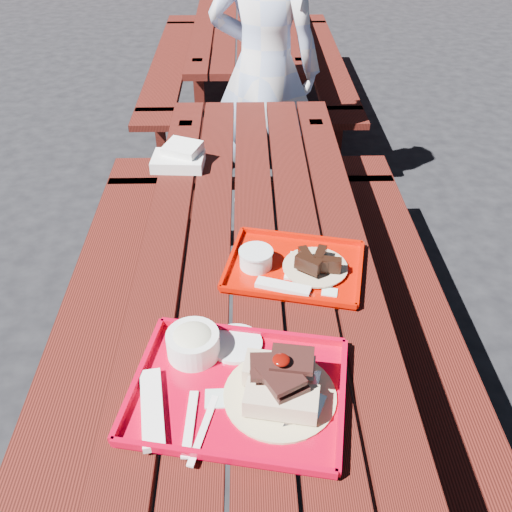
# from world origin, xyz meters

# --- Properties ---
(ground) EXTENTS (60.00, 60.00, 0.00)m
(ground) POSITION_xyz_m (0.00, 0.00, 0.00)
(ground) COLOR black
(ground) RESTS_ON ground
(picnic_table_near) EXTENTS (1.41, 2.40, 0.75)m
(picnic_table_near) POSITION_xyz_m (-0.00, 0.00, 0.56)
(picnic_table_near) COLOR #4C140E
(picnic_table_near) RESTS_ON ground
(picnic_table_far) EXTENTS (1.41, 2.40, 0.75)m
(picnic_table_far) POSITION_xyz_m (-0.00, 2.80, 0.56)
(picnic_table_far) COLOR #4C140E
(picnic_table_far) RESTS_ON ground
(near_tray) EXTENTS (0.56, 0.48, 0.16)m
(near_tray) POSITION_xyz_m (-0.05, -0.58, 0.79)
(near_tray) COLOR #B7001D
(near_tray) RESTS_ON picnic_table_near
(far_tray) EXTENTS (0.46, 0.40, 0.07)m
(far_tray) POSITION_xyz_m (0.11, -0.13, 0.77)
(far_tray) COLOR #B30C00
(far_tray) RESTS_ON picnic_table_near
(white_cloth) EXTENTS (0.21, 0.19, 0.08)m
(white_cloth) POSITION_xyz_m (-0.29, 0.55, 0.78)
(white_cloth) COLOR white
(white_cloth) RESTS_ON picnic_table_near
(person) EXTENTS (0.67, 0.53, 1.63)m
(person) POSITION_xyz_m (0.08, 1.48, 0.82)
(person) COLOR #ACC1EE
(person) RESTS_ON ground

